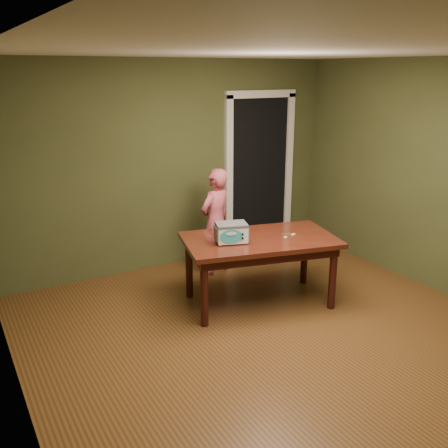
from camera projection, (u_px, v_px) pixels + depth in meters
The scene contains 8 objects.
floor at pixel (290, 348), 4.60m from camera, with size 5.00×5.00×0.00m, color brown.
room_shell at pixel (298, 165), 4.10m from camera, with size 4.52×5.02×2.61m.
doorway at pixel (248, 171), 7.21m from camera, with size 1.10×0.66×2.25m.
dining_table at pixel (260, 247), 5.32m from camera, with size 1.77×1.26×0.75m.
toy_oven at pixel (231, 232), 5.12m from camera, with size 0.38×0.31×0.21m.
baking_pan at pixel (287, 235), 5.34m from camera, with size 0.10×0.10×0.02m.
spatula at pixel (290, 236), 5.35m from camera, with size 0.18×0.03×0.01m, color #F5EC6A.
child at pixel (216, 222), 6.15m from camera, with size 0.49×0.32×1.33m, color #C95265.
Camera 1 is at (-2.57, -3.20, 2.45)m, focal length 40.00 mm.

